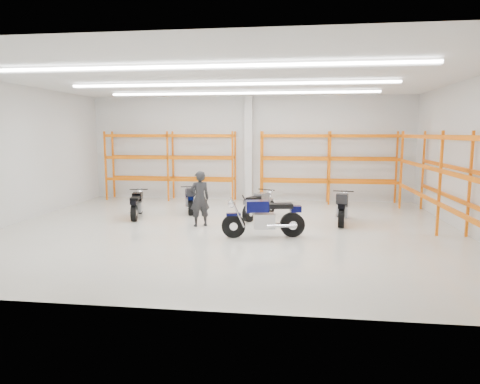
# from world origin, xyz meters

# --- Properties ---
(ground) EXTENTS (14.00, 14.00, 0.00)m
(ground) POSITION_xyz_m (0.00, 0.00, 0.00)
(ground) COLOR beige
(ground) RESTS_ON ground
(room_shell) EXTENTS (14.02, 12.02, 4.51)m
(room_shell) POSITION_xyz_m (0.00, 0.03, 3.28)
(room_shell) COLOR silver
(room_shell) RESTS_ON ground
(motorcycle_main) EXTENTS (2.34, 0.84, 1.16)m
(motorcycle_main) POSITION_xyz_m (1.25, -0.79, 0.54)
(motorcycle_main) COLOR black
(motorcycle_main) RESTS_ON ground
(motorcycle_back_a) EXTENTS (0.69, 1.91, 0.95)m
(motorcycle_back_a) POSITION_xyz_m (-3.42, 1.39, 0.44)
(motorcycle_back_a) COLOR black
(motorcycle_back_a) RESTS_ON ground
(motorcycle_back_b) EXTENTS (0.86, 1.90, 0.99)m
(motorcycle_back_b) POSITION_xyz_m (-1.83, 2.58, 0.48)
(motorcycle_back_b) COLOR black
(motorcycle_back_b) RESTS_ON ground
(motorcycle_back_c) EXTENTS (1.01, 1.82, 0.97)m
(motorcycle_back_c) POSITION_xyz_m (0.78, 1.78, 0.45)
(motorcycle_back_c) COLOR black
(motorcycle_back_c) RESTS_ON ground
(motorcycle_back_d) EXTENTS (0.73, 2.14, 1.10)m
(motorcycle_back_d) POSITION_xyz_m (3.54, 1.25, 0.53)
(motorcycle_back_d) COLOR black
(motorcycle_back_d) RESTS_ON ground
(standing_man) EXTENTS (0.76, 0.68, 1.76)m
(standing_man) POSITION_xyz_m (-0.95, 0.38, 0.88)
(standing_man) COLOR black
(standing_man) RESTS_ON ground
(structural_column) EXTENTS (0.32, 0.32, 4.50)m
(structural_column) POSITION_xyz_m (0.00, 5.82, 2.25)
(structural_column) COLOR white
(structural_column) RESTS_ON ground
(pallet_racking_back_left) EXTENTS (5.67, 0.87, 3.00)m
(pallet_racking_back_left) POSITION_xyz_m (-3.40, 5.48, 1.79)
(pallet_racking_back_left) COLOR orange
(pallet_racking_back_left) RESTS_ON ground
(pallet_racking_back_right) EXTENTS (5.67, 0.87, 3.00)m
(pallet_racking_back_right) POSITION_xyz_m (3.40, 5.48, 1.79)
(pallet_racking_back_right) COLOR orange
(pallet_racking_back_right) RESTS_ON ground
(pallet_racking_side) EXTENTS (0.87, 9.07, 3.00)m
(pallet_racking_side) POSITION_xyz_m (6.48, 0.00, 1.81)
(pallet_racking_side) COLOR orange
(pallet_racking_side) RESTS_ON ground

